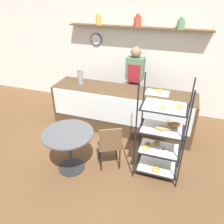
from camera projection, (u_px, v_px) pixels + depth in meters
ground_plane at (106, 158)px, 4.08m from camera, size 14.00×14.00×0.00m
back_wall at (137, 55)px, 5.24m from camera, size 10.00×0.30×2.70m
display_counter at (122, 110)px, 4.72m from camera, size 2.99×0.71×0.94m
pastry_rack at (161, 137)px, 3.41m from camera, size 0.72×0.48×1.69m
person_worker at (134, 80)px, 4.95m from camera, size 0.39×0.23×1.70m
cafe_table at (69, 142)px, 3.59m from camera, size 0.84×0.84×0.75m
cafe_chair at (110, 143)px, 3.64m from camera, size 0.51×0.51×0.86m
coffee_carafe at (80, 76)px, 4.72m from camera, size 0.13×0.13×0.34m
donut_tray_counter at (158, 92)px, 4.36m from camera, size 0.46×0.30×0.05m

